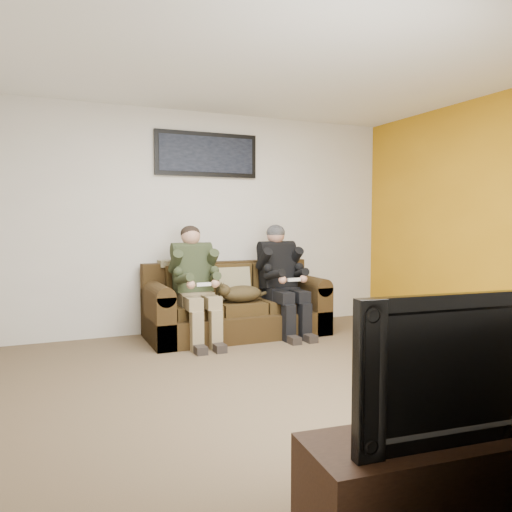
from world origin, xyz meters
name	(u,v)px	position (x,y,z in m)	size (l,w,h in m)	color
floor	(283,384)	(0.00, 0.00, 0.00)	(5.00, 5.00, 0.00)	brown
ceiling	(284,53)	(0.00, 0.00, 2.60)	(5.00, 5.00, 0.00)	silver
wall_back	(200,222)	(0.00, 2.25, 1.30)	(5.00, 5.00, 0.00)	beige
wall_right	(511,222)	(2.50, 0.00, 1.30)	(4.50, 4.50, 0.00)	beige
accent_wall_right	(510,222)	(2.49, 0.00, 1.30)	(4.50, 4.50, 0.00)	#C38513
sofa	(235,308)	(0.28, 1.82, 0.31)	(2.02, 0.87, 0.83)	#31210E
throw_pillow	(234,283)	(0.28, 1.86, 0.59)	(0.39, 0.11, 0.37)	#8A7E5A
throw_blanket	(177,263)	(-0.33, 2.08, 0.83)	(0.41, 0.20, 0.07)	gray
person_left	(195,278)	(-0.24, 1.65, 0.70)	(0.51, 0.87, 1.26)	#8B7957
person_right	(282,273)	(0.80, 1.65, 0.70)	(0.51, 0.86, 1.27)	black
cat	(240,293)	(0.27, 1.62, 0.51)	(0.66, 0.26, 0.24)	#4C3C1D
framed_poster	(207,154)	(0.08, 2.22, 2.10)	(1.25, 0.05, 0.52)	black
tv_stand	(451,479)	(-0.16, -1.95, 0.21)	(1.31, 0.42, 0.41)	black
television	(454,361)	(-0.16, -1.95, 0.72)	(1.07, 0.14, 0.61)	black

